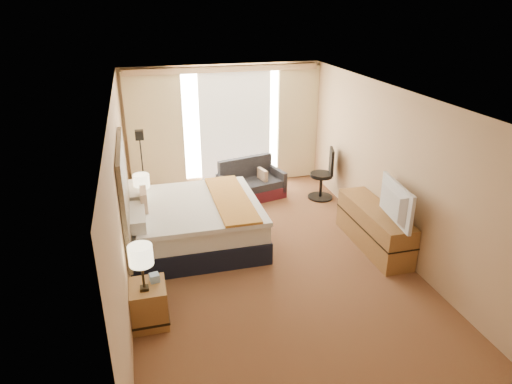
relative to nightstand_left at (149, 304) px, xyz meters
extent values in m
cube|color=#582219|center=(1.87, 1.05, -0.28)|extent=(4.20, 7.00, 0.02)
cube|color=white|center=(1.87, 1.05, 2.33)|extent=(4.20, 7.00, 0.02)
cube|color=tan|center=(1.87, 4.55, 1.02)|extent=(4.20, 0.02, 2.60)
cube|color=tan|center=(1.87, -2.45, 1.02)|extent=(4.20, 0.02, 2.60)
cube|color=tan|center=(-0.23, 1.05, 1.02)|extent=(0.02, 7.00, 2.60)
cube|color=tan|center=(3.97, 1.05, 1.02)|extent=(0.02, 7.00, 2.60)
cube|color=black|center=(-0.19, 1.25, 1.01)|extent=(0.06, 1.85, 1.50)
cube|color=olive|center=(0.00, 0.00, 0.00)|extent=(0.45, 0.52, 0.55)
cube|color=olive|center=(0.00, 2.50, 0.00)|extent=(0.45, 0.52, 0.55)
cube|color=olive|center=(3.70, 1.05, 0.07)|extent=(0.50, 1.80, 0.70)
cube|color=white|center=(2.12, 4.52, 1.04)|extent=(2.30, 0.02, 2.30)
cube|color=beige|center=(0.42, 4.43, 0.99)|extent=(1.15, 0.09, 2.50)
cube|color=beige|center=(3.52, 4.43, 0.99)|extent=(0.90, 0.09, 2.50)
cube|color=silver|center=(2.12, 4.48, 0.99)|extent=(1.55, 0.04, 2.50)
cube|color=tan|center=(1.87, 4.39, 2.25)|extent=(4.00, 0.16, 0.12)
cube|color=black|center=(0.82, 1.90, -0.09)|extent=(2.19, 1.98, 0.36)
cube|color=silver|center=(0.82, 1.90, 0.25)|extent=(2.13, 1.93, 0.31)
cube|color=silver|center=(0.90, 1.90, 0.43)|extent=(2.00, 2.00, 0.07)
cube|color=#B37B29|center=(1.47, 1.90, 0.48)|extent=(0.57, 2.00, 0.04)
cube|color=silver|center=(-0.09, 1.42, 0.56)|extent=(0.29, 0.81, 0.19)
cube|color=silver|center=(-0.09, 2.38, 0.56)|extent=(0.29, 0.81, 0.19)
cube|color=beige|center=(0.06, 1.90, 0.60)|extent=(0.10, 0.44, 0.37)
cube|color=#511720|center=(2.23, 3.50, -0.16)|extent=(1.43, 1.00, 0.23)
cube|color=#302F34|center=(2.24, 3.46, 0.03)|extent=(1.31, 0.84, 0.15)
cube|color=#302F34|center=(2.16, 3.77, 0.28)|extent=(1.20, 0.43, 0.51)
cube|color=#302F34|center=(1.64, 3.35, 0.06)|extent=(0.26, 0.70, 0.42)
cube|color=#302F34|center=(2.81, 3.65, 0.06)|extent=(0.26, 0.70, 0.42)
cube|color=beige|center=(2.47, 3.51, 0.19)|extent=(0.15, 0.33, 0.30)
cube|color=black|center=(0.09, 3.35, -0.26)|extent=(0.21, 0.21, 0.02)
cylinder|color=black|center=(0.09, 3.35, 0.48)|extent=(0.03, 0.03, 1.46)
cube|color=black|center=(0.09, 3.35, 1.28)|extent=(0.15, 0.15, 0.17)
cylinder|color=black|center=(3.62, 3.15, -0.26)|extent=(0.52, 0.52, 0.03)
cylinder|color=black|center=(3.62, 3.15, -0.01)|extent=(0.06, 0.06, 0.47)
cylinder|color=black|center=(3.62, 3.15, 0.23)|extent=(0.46, 0.46, 0.07)
cube|color=black|center=(3.80, 3.09, 0.53)|extent=(0.17, 0.41, 0.52)
cube|color=black|center=(-0.03, -0.07, 0.30)|extent=(0.10, 0.10, 0.04)
cylinder|color=black|center=(-0.03, -0.07, 0.50)|extent=(0.03, 0.03, 0.36)
cylinder|color=#FFF2BF|center=(-0.03, -0.07, 0.76)|extent=(0.29, 0.29, 0.25)
cube|color=black|center=(0.05, 2.45, 0.29)|extent=(0.10, 0.10, 0.04)
cylinder|color=black|center=(0.05, 2.45, 0.48)|extent=(0.03, 0.03, 0.34)
cylinder|color=#FFF2BF|center=(0.05, 2.45, 0.73)|extent=(0.27, 0.27, 0.23)
cube|color=#84A4CC|center=(0.10, 0.08, 0.33)|extent=(0.13, 0.13, 0.11)
cube|color=black|center=(0.13, 2.61, 0.31)|extent=(0.22, 0.19, 0.07)
imported|color=black|center=(3.65, 0.60, 0.73)|extent=(0.27, 1.07, 0.61)
camera|label=1|loc=(0.10, -4.94, 3.57)|focal=32.00mm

